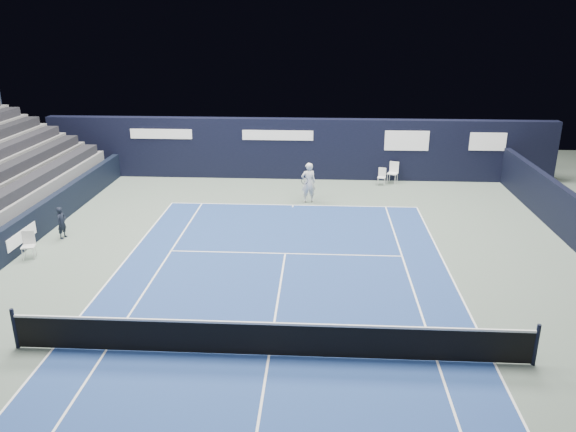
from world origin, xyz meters
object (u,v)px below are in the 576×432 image
folding_chair_back_a (382,173)px  line_judge_chair (28,243)px  tennis_net (269,338)px  tennis_player (308,183)px  folding_chair_back_b (393,171)px

folding_chair_back_a → line_judge_chair: (-13.16, -9.91, -0.03)m
tennis_net → tennis_player: bearing=86.9°
folding_chair_back_a → folding_chair_back_b: size_ratio=0.80×
folding_chair_back_a → folding_chair_back_b: bearing=46.8°
folding_chair_back_a → folding_chair_back_b: (0.60, 0.39, 0.04)m
folding_chair_back_a → line_judge_chair: size_ratio=0.90×
tennis_net → line_judge_chair: bearing=147.9°
tennis_player → line_judge_chair: bearing=-144.4°
line_judge_chair → tennis_player: 11.75m
folding_chair_back_a → line_judge_chair: bearing=-129.5°
folding_chair_back_b → tennis_net: (-4.88, -15.87, -0.10)m
folding_chair_back_b → line_judge_chair: size_ratio=1.12×
folding_chair_back_b → tennis_net: size_ratio=0.08×
tennis_player → tennis_net: bearing=-93.1°
folding_chair_back_a → tennis_net: tennis_net is taller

